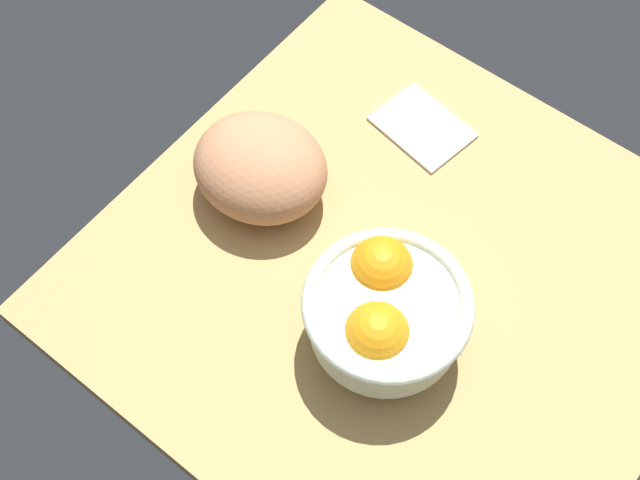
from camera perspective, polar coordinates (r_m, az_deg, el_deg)
ground_plane at (r=106.91cm, az=5.06°, el=-2.53°), size 68.79×66.60×3.00cm
fruit_bowl at (r=96.12cm, az=4.23°, el=-4.67°), size 18.70×18.70×11.18cm
bread_loaf at (r=106.94cm, az=-3.92°, el=4.74°), size 19.14×17.49×10.54cm
napkin_folded at (r=117.18cm, az=6.70°, el=7.40°), size 13.33×10.79×0.97cm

